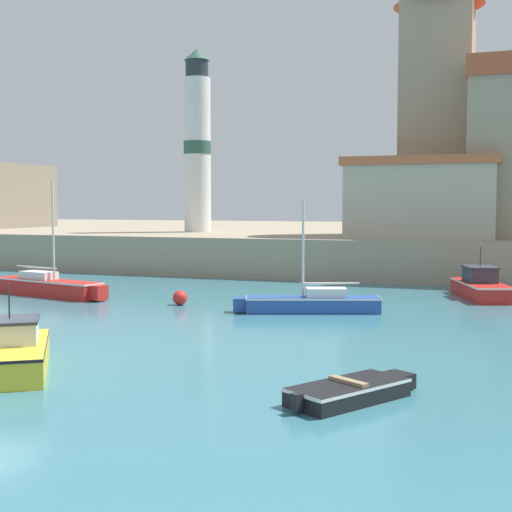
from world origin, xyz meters
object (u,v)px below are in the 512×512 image
at_px(sailboat_blue_0, 311,302).
at_px(motorboat_red_2, 480,286).
at_px(sailboat_red_4, 49,286).
at_px(dinghy_black_3, 351,390).
at_px(lighthouse, 197,144).
at_px(harbor_shed_near_wharf, 422,197).
at_px(motorboat_yellow_6, 10,351).
at_px(mooring_buoy, 180,298).

distance_m(sailboat_blue_0, motorboat_red_2, 9.29).
bearing_deg(sailboat_red_4, motorboat_red_2, 17.93).
bearing_deg(dinghy_black_3, sailboat_red_4, 143.27).
xyz_separation_m(lighthouse, harbor_shed_near_wharf, (16.00, -3.09, -3.84)).
xyz_separation_m(motorboat_yellow_6, lighthouse, (-8.80, 31.31, 8.06)).
xyz_separation_m(sailboat_blue_0, lighthouse, (-13.55, 19.02, 8.16)).
distance_m(sailboat_blue_0, mooring_buoy, 5.86).
distance_m(motorboat_red_2, mooring_buoy, 13.84).
relative_size(sailboat_red_4, lighthouse, 0.53).
bearing_deg(dinghy_black_3, harbor_shed_near_wharf, 93.59).
bearing_deg(mooring_buoy, motorboat_red_2, 29.57).
distance_m(sailboat_blue_0, sailboat_red_4, 13.02).
distance_m(dinghy_black_3, lighthouse, 36.79).
bearing_deg(motorboat_yellow_6, motorboat_red_2, 60.37).
relative_size(dinghy_black_3, motorboat_yellow_6, 0.68).
relative_size(dinghy_black_3, sailboat_red_4, 0.50).
xyz_separation_m(sailboat_blue_0, sailboat_red_4, (-13.00, 0.74, 0.07)).
relative_size(dinghy_black_3, mooring_buoy, 5.40).
bearing_deg(sailboat_blue_0, lighthouse, 125.47).
xyz_separation_m(sailboat_blue_0, motorboat_yellow_6, (-4.76, -12.29, 0.10)).
bearing_deg(motorboat_red_2, harbor_shed_near_wharf, 112.52).
bearing_deg(harbor_shed_near_wharf, lighthouse, 169.07).
distance_m(motorboat_red_2, lighthouse, 24.49).
bearing_deg(motorboat_red_2, sailboat_red_4, -162.07).
height_order(sailboat_blue_0, dinghy_black_3, sailboat_blue_0).
xyz_separation_m(motorboat_yellow_6, harbor_shed_near_wharf, (7.20, 28.22, 4.22)).
bearing_deg(motorboat_yellow_6, sailboat_red_4, 122.31).
distance_m(dinghy_black_3, sailboat_red_4, 21.47).
xyz_separation_m(motorboat_yellow_6, mooring_buoy, (-1.10, 12.40, -0.19)).
height_order(mooring_buoy, harbor_shed_near_wharf, harbor_shed_near_wharf).
bearing_deg(sailboat_blue_0, dinghy_black_3, -70.84).
height_order(sailboat_red_4, motorboat_yellow_6, sailboat_red_4).
bearing_deg(harbor_shed_near_wharf, sailboat_red_4, -135.46).
xyz_separation_m(motorboat_red_2, mooring_buoy, (-12.04, -6.83, -0.21)).
bearing_deg(harbor_shed_near_wharf, sailboat_blue_0, -98.73).
relative_size(sailboat_blue_0, lighthouse, 0.45).
distance_m(sailboat_blue_0, harbor_shed_near_wharf, 16.69).
distance_m(motorboat_red_2, motorboat_yellow_6, 22.12).
xyz_separation_m(sailboat_blue_0, mooring_buoy, (-5.86, 0.11, -0.09)).
distance_m(sailboat_blue_0, dinghy_black_3, 12.81).
bearing_deg(sailboat_blue_0, mooring_buoy, 178.93).
bearing_deg(sailboat_red_4, motorboat_yellow_6, -57.69).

